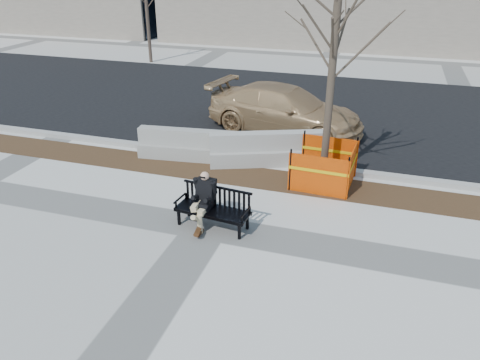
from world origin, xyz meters
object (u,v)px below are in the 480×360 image
Objects in this scene: tree_fence at (322,183)px; jersey_barrier_right at (268,163)px; bench at (213,227)px; jersey_barrier_left at (192,159)px; sedan at (284,131)px; seated_man at (205,223)px.

tree_fence is 1.75m from jersey_barrier_right.
jersey_barrier_left is (-1.80, 3.18, 0.00)m from bench.
bench is at bearing -116.48° from jersey_barrier_right.
jersey_barrier_right is (-1.58, 0.76, 0.00)m from tree_fence.
jersey_barrier_left is at bearing 173.06° from tree_fence.
jersey_barrier_right is (0.29, 3.49, 0.00)m from bench.
bench is 0.50× the size of jersey_barrier_right.
sedan is 1.57× the size of jersey_barrier_right.
sedan is (-1.72, 3.36, 0.00)m from tree_fence.
seated_man is at bearing 168.98° from bench.
jersey_barrier_right is at bearing 154.42° from tree_fence.
jersey_barrier_left is (-3.67, 0.45, 0.00)m from tree_fence.
jersey_barrier_right is (0.14, -2.60, 0.00)m from sedan.
bench is 0.22m from seated_man.
jersey_barrier_left is 2.11m from jersey_barrier_right.
sedan is (0.36, 6.02, 0.00)m from seated_man.
tree_fence is 1.08× the size of sedan.
seated_man is 6.03m from sedan.
tree_fence is at bearing 58.07° from seated_man.
bench is 0.30× the size of tree_fence.
jersey_barrier_right is (2.09, 0.31, 0.00)m from jersey_barrier_left.
sedan reaches higher than seated_man.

